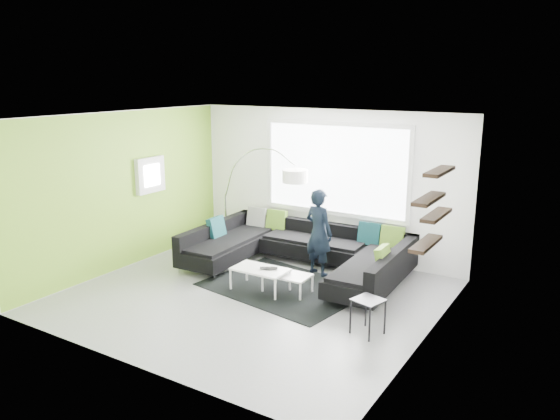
# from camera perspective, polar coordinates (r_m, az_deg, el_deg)

# --- Properties ---
(ground) EXTENTS (5.50, 5.50, 0.00)m
(ground) POSITION_cam_1_polar(r_m,az_deg,el_deg) (8.73, -2.92, -8.99)
(ground) COLOR gray
(ground) RESTS_ON ground
(room_shell) EXTENTS (5.54, 5.04, 2.82)m
(room_shell) POSITION_cam_1_polar(r_m,az_deg,el_deg) (8.34, -2.05, 2.96)
(room_shell) COLOR white
(room_shell) RESTS_ON ground
(sectional_sofa) EXTENTS (3.78, 2.43, 0.80)m
(sectional_sofa) POSITION_cam_1_polar(r_m,az_deg,el_deg) (9.61, 1.74, -4.56)
(sectional_sofa) COLOR black
(sectional_sofa) RESTS_ON ground
(rug) EXTENTS (2.72, 2.16, 0.01)m
(rug) POSITION_cam_1_polar(r_m,az_deg,el_deg) (9.06, 0.40, -8.04)
(rug) COLOR black
(rug) RESTS_ON ground
(coffee_table) EXTENTS (1.16, 0.68, 0.38)m
(coffee_table) POSITION_cam_1_polar(r_m,az_deg,el_deg) (8.83, -0.67, -7.38)
(coffee_table) COLOR white
(coffee_table) RESTS_ON ground
(arc_lamp) EXTENTS (2.06, 1.02, 2.10)m
(arc_lamp) POSITION_cam_1_polar(r_m,az_deg,el_deg) (10.93, -5.74, 1.44)
(arc_lamp) COLOR silver
(arc_lamp) RESTS_ON ground
(side_table) EXTENTS (0.45, 0.45, 0.50)m
(side_table) POSITION_cam_1_polar(r_m,az_deg,el_deg) (7.53, 9.15, -10.94)
(side_table) COLOR black
(side_table) RESTS_ON ground
(person) EXTENTS (0.73, 0.62, 1.53)m
(person) POSITION_cam_1_polar(r_m,az_deg,el_deg) (9.42, 4.07, -2.35)
(person) COLOR black
(person) RESTS_ON ground
(laptop) EXTENTS (0.44, 0.43, 0.02)m
(laptop) POSITION_cam_1_polar(r_m,az_deg,el_deg) (8.74, -1.20, -6.21)
(laptop) COLOR black
(laptop) RESTS_ON coffee_table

